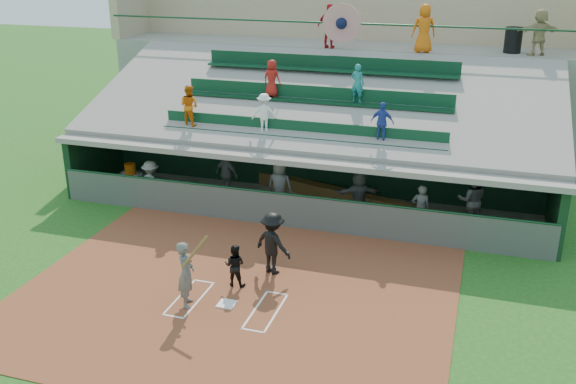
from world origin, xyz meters
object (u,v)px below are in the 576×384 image
(water_cooler, at_px, (130,169))
(catcher, at_px, (235,265))
(white_table, at_px, (131,182))
(batter_at_plate, at_px, (186,274))
(home_plate, at_px, (227,304))
(trash_bin, at_px, (513,40))

(water_cooler, bearing_deg, catcher, -40.94)
(white_table, bearing_deg, batter_at_plate, -50.26)
(home_plate, height_order, white_table, white_table)
(catcher, xyz_separation_m, water_cooler, (-6.21, 5.38, 0.26))
(white_table, xyz_separation_m, trash_bin, (12.77, 6.74, 4.73))
(catcher, bearing_deg, white_table, -43.83)
(white_table, bearing_deg, catcher, -40.53)
(home_plate, relative_size, batter_at_plate, 0.22)
(trash_bin, bearing_deg, water_cooler, -152.08)
(catcher, height_order, water_cooler, catcher)
(home_plate, bearing_deg, catcher, 99.61)
(batter_at_plate, distance_m, white_table, 8.65)
(white_table, height_order, trash_bin, trash_bin)
(batter_at_plate, relative_size, white_table, 2.77)
(water_cooler, bearing_deg, trash_bin, 27.92)
(batter_at_plate, height_order, trash_bin, trash_bin)
(batter_at_plate, bearing_deg, water_cooler, 129.30)
(batter_at_plate, distance_m, catcher, 1.51)
(water_cooler, bearing_deg, white_table, 174.65)
(trash_bin, bearing_deg, batter_at_plate, -118.48)
(white_table, height_order, water_cooler, water_cooler)
(white_table, bearing_deg, home_plate, -44.58)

